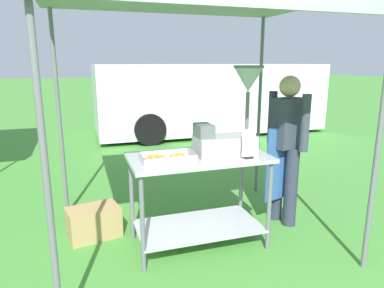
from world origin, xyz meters
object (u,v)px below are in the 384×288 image
menu_sign (249,146)px  donut_fryer (231,121)px  van_white (209,98)px  stall_canopy (196,2)px  vendor (286,143)px  supply_crate (94,222)px  donut_cart (199,183)px  donut_tray (166,159)px

menu_sign → donut_fryer: bearing=114.5°
van_white → stall_canopy: bearing=-112.2°
stall_canopy → vendor: stall_canopy is taller
supply_crate → menu_sign: bearing=-27.1°
stall_canopy → supply_crate: stall_canopy is taller
stall_canopy → donut_cart: 1.62m
supply_crate → van_white: bearing=57.2°
donut_tray → menu_sign: size_ratio=1.76×
donut_fryer → menu_sign: donut_fryer is taller
donut_cart → vendor: 1.10m
donut_tray → stall_canopy: bearing=30.1°
donut_fryer → vendor: (0.74, 0.21, -0.30)m
donut_tray → supply_crate: 1.14m
donut_cart → donut_fryer: bearing=-6.0°
donut_fryer → vendor: size_ratio=0.51×
donut_tray → van_white: (2.43, 5.32, -0.04)m
donut_cart → donut_fryer: size_ratio=1.58×
donut_tray → supply_crate: size_ratio=0.83×
donut_tray → donut_fryer: donut_fryer is taller
van_white → donut_cart: bearing=-111.9°
vendor → van_white: 5.16m
menu_sign → van_white: size_ratio=0.05×
menu_sign → van_white: bearing=72.7°
stall_canopy → van_white: (2.10, 5.13, -1.37)m
donut_fryer → supply_crate: bearing=158.3°
stall_canopy → van_white: stall_canopy is taller
donut_tray → donut_fryer: size_ratio=0.57×
donut_cart → vendor: (1.05, 0.18, 0.27)m
vendor → supply_crate: bearing=171.6°
menu_sign → donut_tray: bearing=169.8°
van_white → donut_tray: bearing=-114.5°
donut_cart → supply_crate: donut_cart is taller
donut_cart → stall_canopy: bearing=90.0°
donut_fryer → van_white: (1.79, 5.26, -0.33)m
donut_fryer → menu_sign: (0.09, -0.19, -0.20)m
donut_fryer → van_white: size_ratio=0.15×
stall_canopy → vendor: 1.71m
donut_fryer → menu_sign: 0.29m
vendor → donut_fryer: bearing=-164.2°
stall_canopy → vendor: (1.05, 0.08, -1.34)m
vendor → donut_tray: bearing=-168.9°
menu_sign → vendor: (0.65, 0.40, -0.11)m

